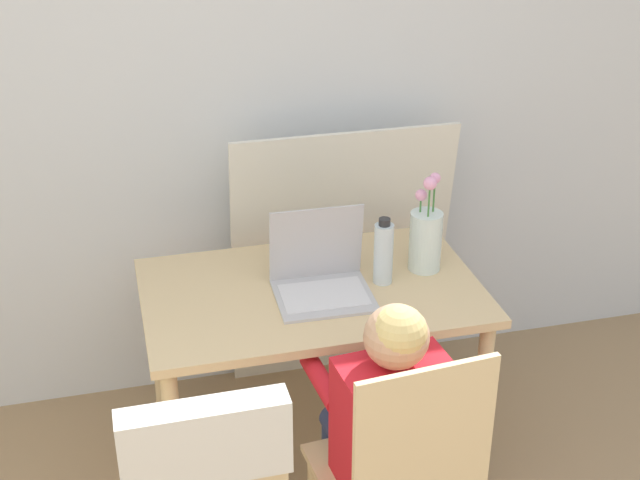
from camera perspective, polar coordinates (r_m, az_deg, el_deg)
The scene contains 7 objects.
wall_back at distance 3.17m, azimuth -8.31°, elevation 10.33°, with size 6.40×0.05×2.50m.
dining_table at distance 2.92m, azimuth -0.54°, elevation -4.76°, with size 1.08×0.68×0.71m.
person_seated at distance 2.52m, azimuth 4.17°, elevation -10.78°, with size 0.35×0.45×0.98m.
laptop at distance 2.83m, azimuth 0.04°, elevation -2.18°, with size 0.31×0.27×0.27m.
flower_vase at distance 2.95m, azimuth 6.78°, elevation 0.19°, with size 0.11×0.11×0.34m.
water_bottle at distance 2.86m, azimuth 4.08°, elevation -0.81°, with size 0.06×0.06×0.23m.
cardboard_panel at distance 3.41m, azimuth 1.33°, elevation -1.16°, with size 0.84×0.17×1.07m.
Camera 1 is at (-0.30, -0.80, 2.15)m, focal length 50.00 mm.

